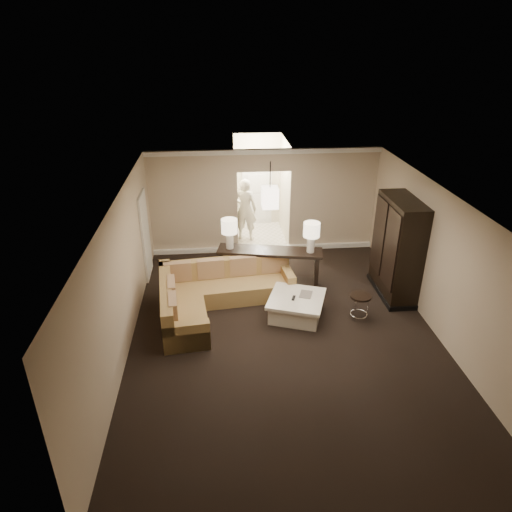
{
  "coord_description": "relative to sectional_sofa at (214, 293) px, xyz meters",
  "views": [
    {
      "loc": [
        -1.22,
        -7.39,
        5.38
      ],
      "look_at": [
        -0.46,
        1.2,
        1.17
      ],
      "focal_mm": 32.0,
      "sensor_mm": 36.0,
      "label": 1
    }
  ],
  "objects": [
    {
      "name": "side_door",
      "position": [
        -1.59,
        1.67,
        0.7
      ],
      "size": [
        0.05,
        0.9,
        2.1
      ],
      "primitive_type": "cube",
      "color": "white",
      "rests_on": "ground"
    },
    {
      "name": "pendant_light",
      "position": [
        1.38,
        1.57,
        1.6
      ],
      "size": [
        0.38,
        0.38,
        1.09
      ],
      "color": "black",
      "rests_on": "ceiling"
    },
    {
      "name": "wall_front",
      "position": [
        1.38,
        -5.13,
        1.05
      ],
      "size": [
        6.0,
        0.04,
        2.8
      ],
      "primitive_type": "cube",
      "color": "beige",
      "rests_on": "ground"
    },
    {
      "name": "coffee_table",
      "position": [
        1.72,
        -0.47,
        -0.12
      ],
      "size": [
        1.42,
        1.42,
        0.47
      ],
      "rotation": [
        0.0,
        0.0,
        -0.34
      ],
      "color": "white",
      "rests_on": "ground"
    },
    {
      "name": "person",
      "position": [
        0.93,
        3.66,
        0.65
      ],
      "size": [
        0.82,
        0.64,
        1.99
      ],
      "primitive_type": "imported",
      "rotation": [
        0.0,
        0.0,
        2.89
      ],
      "color": "#EDE4C9",
      "rests_on": "ground"
    },
    {
      "name": "foyer",
      "position": [
        1.38,
        4.21,
        0.95
      ],
      "size": [
        1.44,
        2.02,
        2.8
      ],
      "color": "silver",
      "rests_on": "ground"
    },
    {
      "name": "baseboard",
      "position": [
        1.38,
        2.82,
        -0.29
      ],
      "size": [
        6.0,
        0.1,
        0.12
      ],
      "primitive_type": "cube",
      "color": "white",
      "rests_on": "ground"
    },
    {
      "name": "console_table",
      "position": [
        1.31,
        0.87,
        0.2
      ],
      "size": [
        2.46,
        1.01,
        0.93
      ],
      "rotation": [
        0.0,
        0.0,
        -0.2
      ],
      "color": "black",
      "rests_on": "ground"
    },
    {
      "name": "wall_back",
      "position": [
        1.38,
        2.87,
        1.05
      ],
      "size": [
        6.0,
        0.04,
        2.8
      ],
      "primitive_type": "cube",
      "color": "beige",
      "rests_on": "ground"
    },
    {
      "name": "wall_right",
      "position": [
        4.38,
        -1.13,
        1.05
      ],
      "size": [
        0.04,
        8.0,
        2.8
      ],
      "primitive_type": "cube",
      "color": "beige",
      "rests_on": "ground"
    },
    {
      "name": "table_lamp_right",
      "position": [
        2.22,
        0.69,
        1.05
      ],
      "size": [
        0.37,
        0.37,
        0.71
      ],
      "color": "white",
      "rests_on": "console_table"
    },
    {
      "name": "sectional_sofa",
      "position": [
        0.0,
        0.0,
        0.0
      ],
      "size": [
        3.01,
        2.55,
        0.88
      ],
      "rotation": [
        0.0,
        0.0,
        0.11
      ],
      "color": "brown",
      "rests_on": "ground"
    },
    {
      "name": "crown_molding",
      "position": [
        1.38,
        2.82,
        2.38
      ],
      "size": [
        6.0,
        0.1,
        0.12
      ],
      "primitive_type": "cube",
      "color": "white",
      "rests_on": "wall_back"
    },
    {
      "name": "armoire",
      "position": [
        4.07,
        0.27,
        0.74
      ],
      "size": [
        0.67,
        1.57,
        2.27
      ],
      "color": "black",
      "rests_on": "ground"
    },
    {
      "name": "ceiling",
      "position": [
        1.38,
        -1.13,
        2.45
      ],
      "size": [
        6.0,
        8.0,
        0.02
      ],
      "primitive_type": "cube",
      "color": "silver",
      "rests_on": "wall_back"
    },
    {
      "name": "table_lamp_left",
      "position": [
        0.4,
        1.05,
        1.05
      ],
      "size": [
        0.37,
        0.37,
        0.71
      ],
      "color": "white",
      "rests_on": "console_table"
    },
    {
      "name": "wall_left",
      "position": [
        -1.62,
        -1.13,
        1.05
      ],
      "size": [
        0.04,
        8.0,
        2.8
      ],
      "primitive_type": "cube",
      "color": "beige",
      "rests_on": "ground"
    },
    {
      "name": "ground",
      "position": [
        1.38,
        -1.13,
        -0.35
      ],
      "size": [
        8.0,
        8.0,
        0.0
      ],
      "primitive_type": "plane",
      "color": "black",
      "rests_on": "ground"
    },
    {
      "name": "drink_table",
      "position": [
        3.02,
        -0.69,
        0.05
      ],
      "size": [
        0.44,
        0.44,
        0.55
      ],
      "rotation": [
        0.0,
        0.0,
        -0.24
      ],
      "color": "black",
      "rests_on": "ground"
    }
  ]
}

